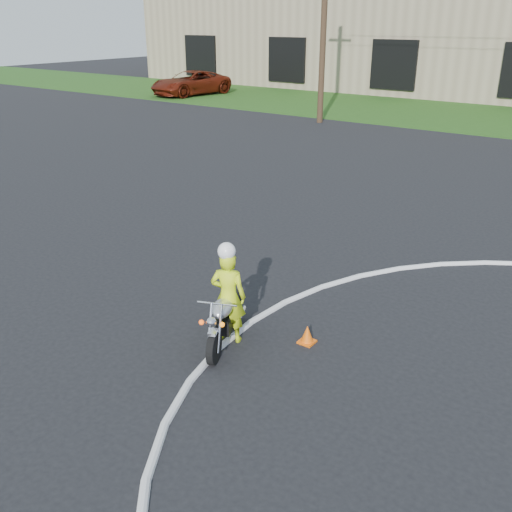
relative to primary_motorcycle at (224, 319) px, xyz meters
The scene contains 4 objects.
primary_motorcycle is the anchor object (origin of this frame).
rider_primary_grp 0.39m from the primary_motorcycle, 96.62° to the left, with size 0.65×0.55×1.66m.
pickup_grp 31.50m from the primary_motorcycle, 132.67° to the left, with size 3.33×5.83×1.53m.
warehouse 39.80m from the primary_motorcycle, 107.70° to the left, with size 41.00×17.00×8.30m.
Camera 1 is at (-1.05, -3.74, 4.71)m, focal length 40.00 mm.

